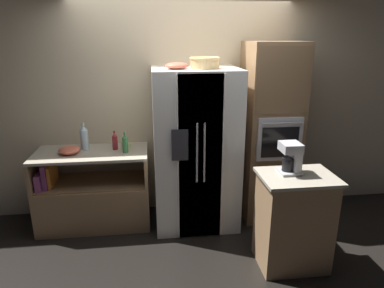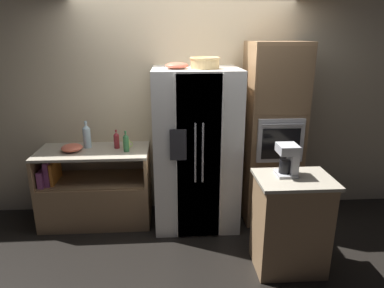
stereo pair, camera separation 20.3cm
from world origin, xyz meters
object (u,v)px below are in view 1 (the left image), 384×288
at_px(mixing_bowl, 69,150).
at_px(coffee_maker, 292,157).
at_px(wicker_basket, 205,62).
at_px(bottle_wide, 115,141).
at_px(bottle_tall, 84,138).
at_px(refrigerator, 195,149).
at_px(wall_oven, 269,133).
at_px(fruit_bowl, 177,66).
at_px(mug, 125,145).
at_px(bottle_short, 125,144).

bearing_deg(mixing_bowl, coffee_maker, -23.03).
height_order(wicker_basket, bottle_wide, wicker_basket).
distance_m(bottle_tall, mixing_bowl, 0.22).
distance_m(refrigerator, wall_oven, 0.90).
bearing_deg(bottle_wide, mixing_bowl, -170.44).
bearing_deg(wicker_basket, fruit_bowl, -177.15).
relative_size(refrigerator, mixing_bowl, 7.68).
height_order(wall_oven, coffee_maker, wall_oven).
distance_m(wicker_basket, coffee_maker, 1.31).
bearing_deg(mixing_bowl, mug, 5.94).
bearing_deg(coffee_maker, bottle_short, 150.54).
relative_size(wicker_basket, coffee_maker, 1.09).
bearing_deg(coffee_maker, mixing_bowl, 156.97).
bearing_deg(mixing_bowl, bottle_wide, 9.56).
bearing_deg(bottle_short, coffee_maker, -29.46).
xyz_separation_m(fruit_bowl, mug, (-0.58, 0.19, -0.90)).
relative_size(refrigerator, fruit_bowl, 7.54).
bearing_deg(wicker_basket, refrigerator, 144.70).
relative_size(bottle_wide, coffee_maker, 0.76).
xyz_separation_m(fruit_bowl, mixing_bowl, (-1.18, 0.13, -0.91)).
xyz_separation_m(bottle_short, mug, (-0.01, 0.11, -0.05)).
bearing_deg(coffee_maker, fruit_bowl, 141.10).
height_order(refrigerator, wicker_basket, wicker_basket).
distance_m(fruit_bowl, bottle_wide, 1.12).
bearing_deg(bottle_short, fruit_bowl, -8.80).
relative_size(wall_oven, mug, 18.00).
xyz_separation_m(wall_oven, fruit_bowl, (-1.09, -0.15, 0.79)).
height_order(wicker_basket, fruit_bowl, wicker_basket).
height_order(bottle_tall, mug, bottle_tall).
xyz_separation_m(fruit_bowl, bottle_short, (-0.57, 0.09, -0.84)).
distance_m(fruit_bowl, coffee_maker, 1.46).
bearing_deg(mug, bottle_wide, 170.25).
relative_size(wicker_basket, fruit_bowl, 1.32).
bearing_deg(wall_oven, coffee_maker, -97.23).
bearing_deg(refrigerator, fruit_bowl, -160.04).
bearing_deg(coffee_maker, bottle_tall, 152.61).
xyz_separation_m(refrigerator, mug, (-0.79, 0.12, 0.04)).
distance_m(wall_oven, bottle_short, 1.67).
xyz_separation_m(wall_oven, mug, (-1.67, 0.04, -0.10)).
xyz_separation_m(refrigerator, coffee_maker, (0.77, -0.86, 0.18)).
xyz_separation_m(wicker_basket, coffee_maker, (0.68, -0.80, -0.78)).
distance_m(fruit_bowl, bottle_short, 1.02).
xyz_separation_m(refrigerator, bottle_wide, (-0.90, 0.14, 0.08)).
bearing_deg(mug, bottle_short, -84.91).
height_order(wall_oven, bottle_short, wall_oven).
relative_size(refrigerator, wall_oven, 0.87).
bearing_deg(wall_oven, bottle_wide, 178.00).
bearing_deg(wall_oven, mug, 178.53).
distance_m(wall_oven, coffee_maker, 0.94).
height_order(wicker_basket, bottle_tall, wicker_basket).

